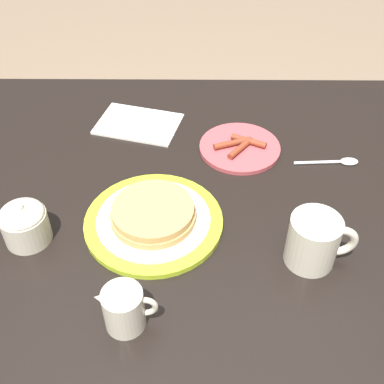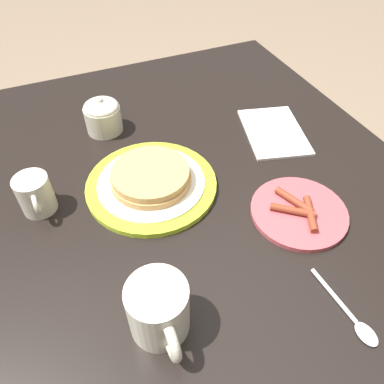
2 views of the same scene
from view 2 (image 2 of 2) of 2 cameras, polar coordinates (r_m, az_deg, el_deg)
ground_plane at (r=1.40m, az=-0.89°, el=-22.37°), size 8.00×8.00×0.00m
dining_table at (r=0.85m, az=-1.36°, el=-6.33°), size 1.15×1.00×0.75m
pancake_plate at (r=0.76m, az=-6.25°, el=1.70°), size 0.27×0.27×0.05m
side_plate_bacon at (r=0.74m, az=15.96°, el=-2.88°), size 0.18×0.18×0.02m
coffee_mug at (r=0.55m, az=-5.04°, el=-17.55°), size 0.12×0.09×0.10m
creamer_pitcher at (r=0.76m, az=-22.81°, el=-0.19°), size 0.10×0.06×0.08m
sugar_bowl at (r=0.92m, az=-13.45°, el=11.30°), size 0.09×0.09×0.09m
napkin at (r=0.93m, az=12.36°, el=8.97°), size 0.22×0.18×0.01m
spoon at (r=0.65m, az=23.41°, el=-17.34°), size 0.14×0.03×0.01m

